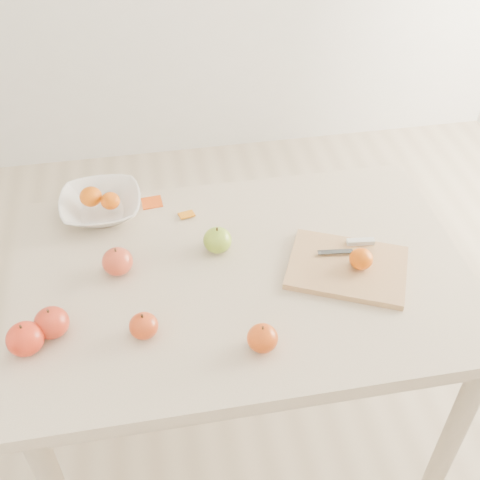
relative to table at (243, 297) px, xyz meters
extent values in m
plane|color=#C6B293|center=(0.00, 0.00, -0.65)|extent=(3.50, 3.50, 0.00)
cube|color=beige|center=(0.00, 0.00, 0.08)|extent=(1.20, 0.80, 0.04)
cylinder|color=#BCAA8E|center=(-0.54, 0.34, -0.30)|extent=(0.06, 0.06, 0.71)
cylinder|color=#BCAA8E|center=(0.54, 0.34, -0.30)|extent=(0.06, 0.06, 0.71)
cylinder|color=#BCAA8E|center=(0.54, -0.34, -0.30)|extent=(0.06, 0.06, 0.71)
cube|color=tan|center=(0.27, -0.04, 0.11)|extent=(0.37, 0.33, 0.02)
ellipsoid|color=#D45F07|center=(0.30, -0.05, 0.14)|extent=(0.06, 0.06, 0.05)
imported|color=white|center=(-0.37, 0.31, 0.13)|extent=(0.24, 0.24, 0.06)
ellipsoid|color=#DE5707|center=(-0.39, 0.32, 0.16)|extent=(0.06, 0.06, 0.06)
ellipsoid|color=#E46308|center=(-0.34, 0.30, 0.15)|extent=(0.06, 0.06, 0.05)
cube|color=#D74A0F|center=(-0.22, 0.33, 0.10)|extent=(0.06, 0.05, 0.01)
cube|color=orange|center=(-0.12, 0.26, 0.10)|extent=(0.05, 0.04, 0.01)
cube|color=silver|center=(0.33, 0.03, 0.12)|extent=(0.08, 0.03, 0.01)
cube|color=#393C41|center=(0.25, 0.01, 0.12)|extent=(0.10, 0.03, 0.00)
ellipsoid|color=olive|center=(-0.05, 0.10, 0.13)|extent=(0.08, 0.08, 0.07)
ellipsoid|color=#9D1603|center=(0.00, -0.25, 0.13)|extent=(0.07, 0.07, 0.07)
ellipsoid|color=maroon|center=(-0.48, -0.12, 0.14)|extent=(0.08, 0.08, 0.07)
ellipsoid|color=#9F060A|center=(-0.54, -0.16, 0.14)|extent=(0.09, 0.09, 0.08)
ellipsoid|color=#A41422|center=(-0.32, 0.06, 0.14)|extent=(0.08, 0.08, 0.07)
ellipsoid|color=maroon|center=(-0.27, -0.17, 0.13)|extent=(0.07, 0.07, 0.06)
camera|label=1|loc=(-0.21, -1.11, 1.23)|focal=45.00mm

